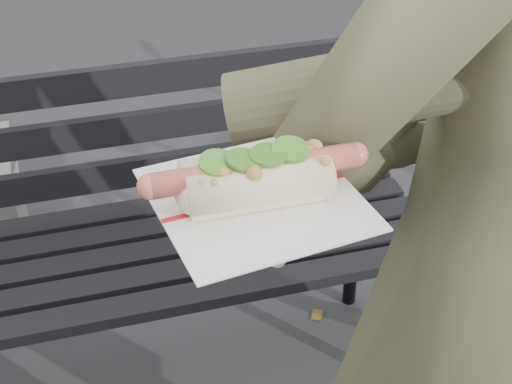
# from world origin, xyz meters

# --- Properties ---
(park_bench) EXTENTS (1.50, 0.44, 0.88)m
(park_bench) POSITION_xyz_m (-0.05, 0.98, 0.52)
(park_bench) COLOR black
(park_bench) RESTS_ON ground
(person) EXTENTS (0.78, 0.59, 1.93)m
(person) POSITION_xyz_m (0.42, 0.13, 0.96)
(person) COLOR brown
(person) RESTS_ON ground
(held_hotdog) EXTENTS (0.62, 0.32, 0.20)m
(held_hotdog) POSITION_xyz_m (0.22, 0.08, 1.29)
(held_hotdog) COLOR brown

